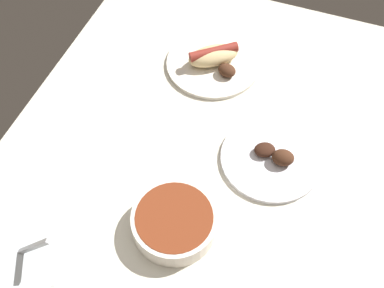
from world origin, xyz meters
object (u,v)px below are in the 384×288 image
Objects in this scene: plate_grilled_meat at (272,158)px; plate_hotdog_assembled at (214,60)px; bowl_chili at (174,221)px; bowl_coleslaw at (19,273)px.

plate_hotdog_assembled is at bearing 43.14° from plate_grilled_meat.
bowl_chili is 0.71× the size of plate_hotdog_assembled.
bowl_chili is 29.31cm from bowl_coleslaw.
bowl_coleslaw is at bearing 166.69° from plate_hotdog_assembled.
plate_hotdog_assembled is (43.94, 7.10, -0.81)cm from bowl_chili.
plate_hotdog_assembled reaches higher than bowl_chili.
bowl_coleslaw is 54.49cm from plate_grilled_meat.
bowl_coleslaw is at bearing 131.17° from bowl_chili.
bowl_chili reaches higher than plate_grilled_meat.
bowl_coleslaw reaches higher than plate_grilled_meat.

